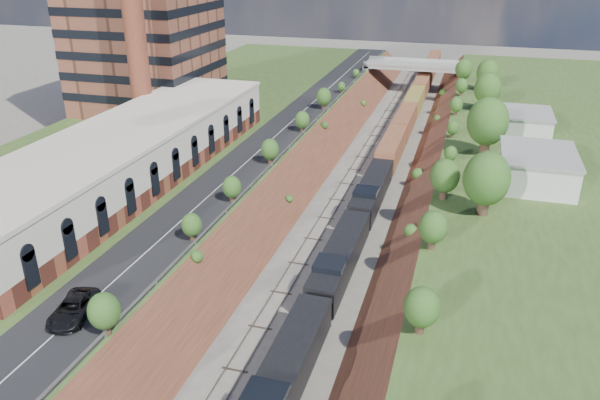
# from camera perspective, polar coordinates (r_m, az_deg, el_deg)

# --- Properties ---
(platform_left) EXTENTS (44.00, 180.00, 5.00)m
(platform_left) POSITION_cam_1_polar(r_m,az_deg,el_deg) (101.93, -12.03, 5.35)
(platform_left) COLOR #374E20
(platform_left) RESTS_ON ground
(platform_right) EXTENTS (44.00, 180.00, 5.00)m
(platform_right) POSITION_cam_1_polar(r_m,az_deg,el_deg) (92.21, 27.18, 1.19)
(platform_right) COLOR #374E20
(platform_right) RESTS_ON ground
(embankment_left) EXTENTS (10.00, 180.00, 10.00)m
(embankment_left) POSITION_cam_1_polar(r_m,az_deg,el_deg) (94.63, -0.04, 2.84)
(embankment_left) COLOR brown
(embankment_left) RESTS_ON ground
(embankment_right) EXTENTS (10.00, 180.00, 10.00)m
(embankment_right) POSITION_cam_1_polar(r_m,az_deg,el_deg) (91.25, 13.32, 1.36)
(embankment_right) COLOR brown
(embankment_right) RESTS_ON ground
(rail_left_track) EXTENTS (1.58, 180.00, 0.18)m
(rail_left_track) POSITION_cam_1_polar(r_m,az_deg,el_deg) (92.71, 4.95, 2.35)
(rail_left_track) COLOR gray
(rail_left_track) RESTS_ON ground
(rail_right_track) EXTENTS (1.58, 180.00, 0.18)m
(rail_right_track) POSITION_cam_1_polar(r_m,az_deg,el_deg) (91.90, 8.12, 2.00)
(rail_right_track) COLOR gray
(rail_right_track) RESTS_ON ground
(road) EXTENTS (8.00, 180.00, 0.10)m
(road) POSITION_cam_1_polar(r_m,az_deg,el_deg) (94.27, -2.67, 5.98)
(road) COLOR black
(road) RESTS_ON platform_left
(guardrail) EXTENTS (0.10, 171.00, 0.70)m
(guardrail) POSITION_cam_1_polar(r_m,az_deg,el_deg) (92.72, -0.31, 6.03)
(guardrail) COLOR #99999E
(guardrail) RESTS_ON platform_left
(commercial_building) EXTENTS (14.30, 62.30, 7.00)m
(commercial_building) POSITION_cam_1_polar(r_m,az_deg,el_deg) (79.74, -16.54, 4.27)
(commercial_building) COLOR brown
(commercial_building) RESTS_ON platform_left
(smokestack) EXTENTS (3.20, 3.20, 40.00)m
(smokestack) POSITION_cam_1_polar(r_m,az_deg,el_deg) (95.50, -16.05, 17.61)
(smokestack) COLOR brown
(smokestack) RESTS_ON platform_left
(overpass) EXTENTS (24.50, 8.30, 7.40)m
(overpass) POSITION_cam_1_polar(r_m,az_deg,el_deg) (150.20, 11.07, 12.23)
(overpass) COLOR gray
(overpass) RESTS_ON ground
(white_building_near) EXTENTS (9.00, 12.00, 4.00)m
(white_building_near) POSITION_cam_1_polar(r_m,az_deg,el_deg) (81.76, 22.10, 2.84)
(white_building_near) COLOR silver
(white_building_near) RESTS_ON platform_right
(white_building_far) EXTENTS (8.00, 10.00, 3.60)m
(white_building_far) POSITION_cam_1_polar(r_m,az_deg,el_deg) (102.70, 20.99, 6.94)
(white_building_far) COLOR silver
(white_building_far) RESTS_ON platform_right
(tree_right_large) EXTENTS (5.25, 5.25, 7.61)m
(tree_right_large) POSITION_cam_1_polar(r_m,az_deg,el_deg) (69.20, 17.73, 1.95)
(tree_right_large) COLOR #473323
(tree_right_large) RESTS_ON platform_right
(tree_left_crest) EXTENTS (2.45, 2.45, 3.55)m
(tree_left_crest) POSITION_cam_1_polar(r_m,az_deg,el_deg) (58.25, -12.17, -4.14)
(tree_left_crest) COLOR #473323
(tree_left_crest) RESTS_ON platform_left
(freight_train) EXTENTS (3.09, 157.35, 4.61)m
(freight_train) POSITION_cam_1_polar(r_m,az_deg,el_deg) (112.27, 10.03, 7.28)
(freight_train) COLOR black
(freight_train) RESTS_ON ground
(suv) EXTENTS (3.89, 6.31, 1.63)m
(suv) POSITION_cam_1_polar(r_m,az_deg,el_deg) (52.92, -21.23, -9.82)
(suv) COLOR black
(suv) RESTS_ON road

